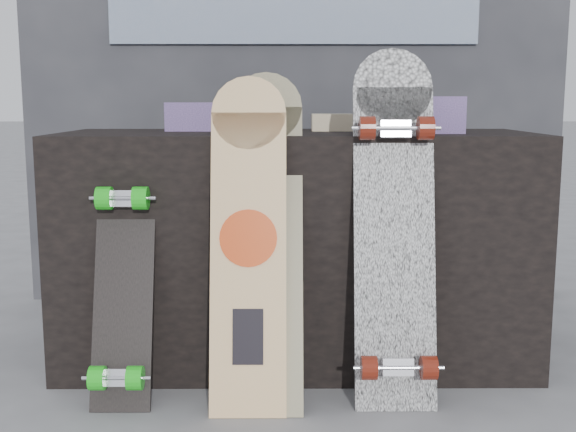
{
  "coord_description": "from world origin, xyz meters",
  "views": [
    {
      "loc": [
        -0.04,
        -1.98,
        0.91
      ],
      "look_at": [
        -0.03,
        0.2,
        0.56
      ],
      "focal_mm": 45.0,
      "sensor_mm": 36.0,
      "label": 1
    }
  ],
  "objects_px": {
    "vendor_table": "(296,247)",
    "longboard_geisha": "(248,234)",
    "longboard_celtic": "(266,228)",
    "longboard_cascadia": "(395,221)",
    "skateboard_dark": "(123,272)"
  },
  "relations": [
    {
      "from": "vendor_table",
      "to": "longboard_celtic",
      "type": "height_order",
      "value": "longboard_celtic"
    },
    {
      "from": "skateboard_dark",
      "to": "longboard_geisha",
      "type": "bearing_deg",
      "value": -3.2
    },
    {
      "from": "vendor_table",
      "to": "longboard_geisha",
      "type": "distance_m",
      "value": 0.43
    },
    {
      "from": "longboard_celtic",
      "to": "longboard_cascadia",
      "type": "height_order",
      "value": "longboard_cascadia"
    },
    {
      "from": "longboard_cascadia",
      "to": "skateboard_dark",
      "type": "relative_size",
      "value": 1.36
    },
    {
      "from": "vendor_table",
      "to": "longboard_celtic",
      "type": "relative_size",
      "value": 1.61
    },
    {
      "from": "longboard_geisha",
      "to": "skateboard_dark",
      "type": "bearing_deg",
      "value": 176.8
    },
    {
      "from": "longboard_celtic",
      "to": "longboard_cascadia",
      "type": "bearing_deg",
      "value": -2.17
    },
    {
      "from": "longboard_geisha",
      "to": "longboard_celtic",
      "type": "height_order",
      "value": "longboard_celtic"
    },
    {
      "from": "longboard_celtic",
      "to": "skateboard_dark",
      "type": "bearing_deg",
      "value": -177.17
    },
    {
      "from": "vendor_table",
      "to": "longboard_geisha",
      "type": "relative_size",
      "value": 1.63
    },
    {
      "from": "longboard_cascadia",
      "to": "skateboard_dark",
      "type": "xyz_separation_m",
      "value": [
        -0.81,
        -0.01,
        -0.15
      ]
    },
    {
      "from": "vendor_table",
      "to": "skateboard_dark",
      "type": "relative_size",
      "value": 2.04
    },
    {
      "from": "longboard_cascadia",
      "to": "skateboard_dark",
      "type": "bearing_deg",
      "value": -179.54
    },
    {
      "from": "vendor_table",
      "to": "longboard_cascadia",
      "type": "height_order",
      "value": "longboard_cascadia"
    }
  ]
}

